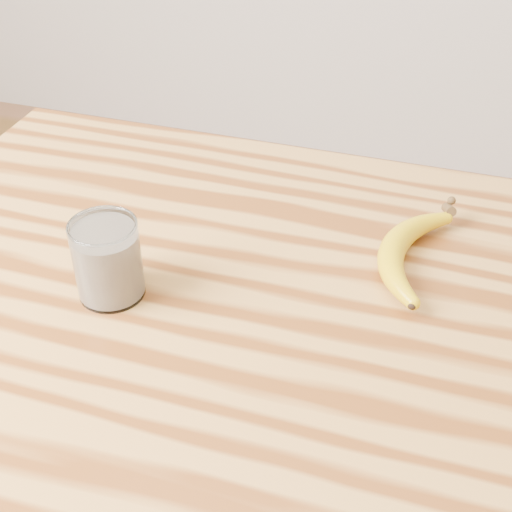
% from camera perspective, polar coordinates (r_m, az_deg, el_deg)
% --- Properties ---
extents(table, '(1.20, 0.80, 0.90)m').
position_cam_1_polar(table, '(0.92, 3.88, -11.28)').
color(table, '#AF7C39').
rests_on(table, ground).
extents(smoothie_glass, '(0.08, 0.08, 0.10)m').
position_cam_1_polar(smoothie_glass, '(0.85, -11.78, -0.38)').
color(smoothie_glass, white).
rests_on(smoothie_glass, table).
extents(banana, '(0.13, 0.29, 0.03)m').
position_cam_1_polar(banana, '(0.93, 10.88, 0.63)').
color(banana, '#C9A20B').
rests_on(banana, table).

